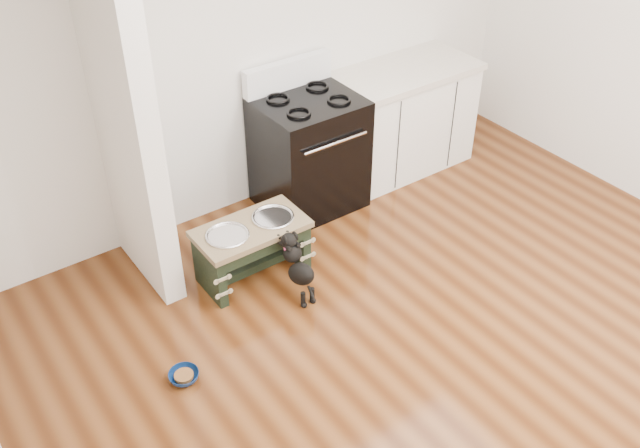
{
  "coord_description": "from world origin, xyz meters",
  "views": [
    {
      "loc": [
        -2.47,
        -1.82,
        3.34
      ],
      "look_at": [
        -0.31,
        1.23,
        0.57
      ],
      "focal_mm": 40.0,
      "sensor_mm": 36.0,
      "label": 1
    }
  ],
  "objects": [
    {
      "name": "room_shell",
      "position": [
        0.0,
        0.0,
        1.62
      ],
      "size": [
        5.0,
        5.0,
        5.0
      ],
      "color": "silver",
      "rests_on": "ground"
    },
    {
      "name": "cabinet_run",
      "position": [
        1.23,
        2.18,
        0.45
      ],
      "size": [
        1.24,
        0.64,
        0.91
      ],
      "color": "white",
      "rests_on": "ground"
    },
    {
      "name": "oven_range",
      "position": [
        0.25,
        2.16,
        0.48
      ],
      "size": [
        0.76,
        0.69,
        1.14
      ],
      "color": "black",
      "rests_on": "ground"
    },
    {
      "name": "puppy",
      "position": [
        -0.46,
        1.27,
        0.26
      ],
      "size": [
        0.14,
        0.4,
        0.47
      ],
      "color": "black",
      "rests_on": "ground"
    },
    {
      "name": "ground",
      "position": [
        0.0,
        0.0,
        0.0
      ],
      "size": [
        5.0,
        5.0,
        0.0
      ],
      "primitive_type": "plane",
      "color": "#44200C",
      "rests_on": "ground"
    },
    {
      "name": "partition_wall",
      "position": [
        -1.18,
        2.1,
        1.35
      ],
      "size": [
        0.15,
        0.8,
        2.7
      ],
      "primitive_type": "cube",
      "color": "silver",
      "rests_on": "ground"
    },
    {
      "name": "dog_feeder",
      "position": [
        -0.6,
        1.63,
        0.3
      ],
      "size": [
        0.78,
        0.42,
        0.44
      ],
      "color": "black",
      "rests_on": "ground"
    },
    {
      "name": "floor_bowl",
      "position": [
        -1.45,
        1.04,
        0.03
      ],
      "size": [
        0.21,
        0.21,
        0.06
      ],
      "rotation": [
        0.0,
        0.0,
        0.13
      ],
      "color": "navy",
      "rests_on": "ground"
    }
  ]
}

